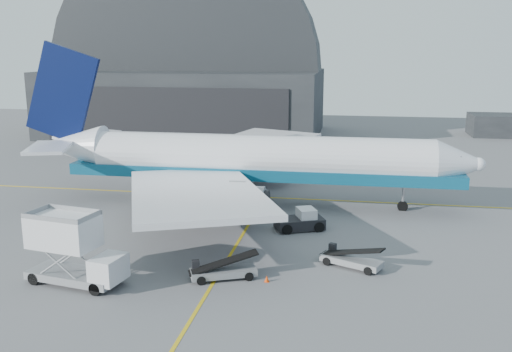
% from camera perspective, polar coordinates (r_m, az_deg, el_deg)
% --- Properties ---
extents(ground, '(200.00, 200.00, 0.00)m').
position_cam_1_polar(ground, '(44.50, -3.09, -8.69)').
color(ground, '#565659').
rests_on(ground, ground).
extents(taxi_lines, '(80.00, 42.12, 0.02)m').
position_cam_1_polar(taxi_lines, '(56.24, -0.23, -4.04)').
color(taxi_lines, gold).
rests_on(taxi_lines, ground).
extents(hangar, '(50.00, 28.30, 28.00)m').
position_cam_1_polar(hangar, '(110.08, -6.89, 9.17)').
color(hangar, black).
rests_on(hangar, ground).
extents(distant_bldg_a, '(14.00, 8.00, 4.00)m').
position_cam_1_polar(distant_bldg_a, '(117.08, 23.88, 3.68)').
color(distant_bldg_a, black).
rests_on(distant_bldg_a, ground).
extents(airliner, '(48.63, 47.15, 17.06)m').
position_cam_1_polar(airliner, '(59.82, -1.33, 1.69)').
color(airliner, white).
rests_on(airliner, ground).
extents(catering_truck, '(7.44, 3.85, 4.87)m').
position_cam_1_polar(catering_truck, '(42.00, -17.91, -7.06)').
color(catering_truck, gray).
rests_on(catering_truck, ground).
extents(pushback_tug, '(4.88, 3.86, 1.99)m').
position_cam_1_polar(pushback_tug, '(52.30, 4.50, -4.54)').
color(pushback_tug, black).
rests_on(pushback_tug, ground).
extents(belt_loader_a, '(5.04, 3.28, 1.91)m').
position_cam_1_polar(belt_loader_a, '(41.50, -3.36, -9.45)').
color(belt_loader_a, gray).
rests_on(belt_loader_a, ground).
extents(belt_loader_b, '(4.93, 3.38, 1.89)m').
position_cam_1_polar(belt_loader_b, '(44.16, 9.47, -8.22)').
color(belt_loader_b, gray).
rests_on(belt_loader_b, ground).
extents(traffic_cone, '(0.33, 0.33, 0.47)m').
position_cam_1_polar(traffic_cone, '(41.06, 1.08, -10.24)').
color(traffic_cone, '#DA3C06').
rests_on(traffic_cone, ground).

